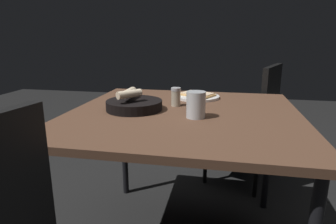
{
  "coord_description": "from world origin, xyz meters",
  "views": [
    {
      "loc": [
        -1.29,
        -0.18,
        1.09
      ],
      "look_at": [
        -0.03,
        0.07,
        0.75
      ],
      "focal_mm": 30.67,
      "sensor_mm": 36.0,
      "label": 1
    }
  ],
  "objects_px": {
    "pizza_plate": "(197,96)",
    "chair_far": "(252,118)",
    "bread_basket": "(134,104)",
    "pepper_shaker": "(176,98)",
    "beer_glass": "(196,106)",
    "dining_table": "(183,124)"
  },
  "relations": [
    {
      "from": "pizza_plate",
      "to": "chair_far",
      "type": "distance_m",
      "value": 0.65
    },
    {
      "from": "bread_basket",
      "to": "chair_far",
      "type": "bearing_deg",
      "value": -38.13
    },
    {
      "from": "pizza_plate",
      "to": "pepper_shaker",
      "type": "xyz_separation_m",
      "value": [
        -0.22,
        0.09,
        0.03
      ]
    },
    {
      "from": "beer_glass",
      "to": "chair_far",
      "type": "bearing_deg",
      "value": -20.36
    },
    {
      "from": "pepper_shaker",
      "to": "chair_far",
      "type": "height_order",
      "value": "chair_far"
    },
    {
      "from": "dining_table",
      "to": "bread_basket",
      "type": "height_order",
      "value": "bread_basket"
    },
    {
      "from": "dining_table",
      "to": "pizza_plate",
      "type": "relative_size",
      "value": 4.26
    },
    {
      "from": "bread_basket",
      "to": "chair_far",
      "type": "relative_size",
      "value": 0.3
    },
    {
      "from": "bread_basket",
      "to": "beer_glass",
      "type": "xyz_separation_m",
      "value": [
        -0.08,
        -0.3,
        0.02
      ]
    },
    {
      "from": "dining_table",
      "to": "chair_far",
      "type": "bearing_deg",
      "value": -26.3
    },
    {
      "from": "dining_table",
      "to": "bread_basket",
      "type": "bearing_deg",
      "value": 92.19
    },
    {
      "from": "pepper_shaker",
      "to": "chair_far",
      "type": "distance_m",
      "value": 0.87
    },
    {
      "from": "pepper_shaker",
      "to": "bread_basket",
      "type": "bearing_deg",
      "value": 122.02
    },
    {
      "from": "pizza_plate",
      "to": "chair_far",
      "type": "height_order",
      "value": "chair_far"
    },
    {
      "from": "pizza_plate",
      "to": "pepper_shaker",
      "type": "distance_m",
      "value": 0.24
    },
    {
      "from": "chair_far",
      "to": "dining_table",
      "type": "bearing_deg",
      "value": 153.7
    },
    {
      "from": "chair_far",
      "to": "pepper_shaker",
      "type": "bearing_deg",
      "value": 146.98
    },
    {
      "from": "beer_glass",
      "to": "pepper_shaker",
      "type": "relative_size",
      "value": 1.23
    },
    {
      "from": "beer_glass",
      "to": "chair_far",
      "type": "distance_m",
      "value": 0.99
    },
    {
      "from": "pizza_plate",
      "to": "beer_glass",
      "type": "bearing_deg",
      "value": -175.56
    },
    {
      "from": "pizza_plate",
      "to": "chair_far",
      "type": "bearing_deg",
      "value": -37.18
    },
    {
      "from": "dining_table",
      "to": "chair_far",
      "type": "xyz_separation_m",
      "value": [
        0.8,
        -0.39,
        -0.17
      ]
    }
  ]
}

